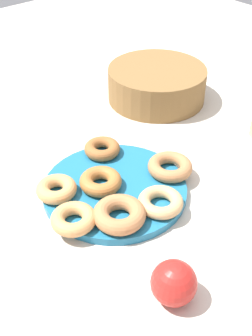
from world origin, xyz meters
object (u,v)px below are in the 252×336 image
at_px(donut_0, 74,219).
at_px(donut_5, 170,167).
at_px(donut_6, 102,149).
at_px(donut_4, 119,214).
at_px(donut_plate, 115,189).
at_px(donut_2, 161,202).
at_px(basket, 157,84).
at_px(donut_1, 101,181).
at_px(donut_3, 56,189).
at_px(apple, 174,283).

height_order(donut_0, donut_5, same).
bearing_deg(donut_6, donut_4, -29.88).
bearing_deg(donut_5, donut_6, -155.43).
height_order(donut_plate, donut_2, donut_2).
xyz_separation_m(donut_0, donut_2, (0.07, 0.15, -0.00)).
distance_m(donut_0, donut_2, 0.16).
height_order(donut_4, basket, basket).
relative_size(donut_plate, donut_5, 3.12).
xyz_separation_m(donut_1, donut_3, (-0.04, -0.08, -0.00)).
bearing_deg(donut_5, donut_3, -113.59).
relative_size(donut_3, donut_4, 0.82).
bearing_deg(apple, donut_3, -178.19).
height_order(donut_2, donut_5, donut_5).
distance_m(donut_1, donut_5, 0.15).
distance_m(donut_2, donut_4, 0.08).
relative_size(donut_plate, donut_3, 3.66).
relative_size(donut_plate, donut_4, 2.99).
bearing_deg(donut_0, donut_3, 165.80).
xyz_separation_m(donut_1, basket, (-0.21, 0.35, 0.01)).
height_order(donut_2, basket, basket).
relative_size(donut_4, apple, 1.34).
relative_size(donut_3, apple, 1.10).
xyz_separation_m(donut_0, donut_4, (0.05, 0.07, 0.00)).
distance_m(donut_4, basket, 0.49).
bearing_deg(donut_2, donut_5, 125.18).
bearing_deg(donut_0, donut_4, 55.85).
bearing_deg(basket, donut_5, -39.41).
relative_size(donut_5, apple, 1.29).
height_order(donut_5, donut_6, donut_5).
bearing_deg(donut_5, basket, 140.59).
distance_m(basket, apple, 0.64).
height_order(donut_5, apple, apple).
bearing_deg(basket, donut_plate, -56.03).
distance_m(donut_2, basket, 0.45).
relative_size(donut_2, basket, 0.33).
xyz_separation_m(donut_2, donut_6, (-0.21, 0.02, 0.00)).
bearing_deg(donut_2, donut_3, -141.11).
relative_size(donut_plate, basket, 1.11).
distance_m(donut_4, donut_5, 0.18).
bearing_deg(donut_5, donut_4, -76.82).
xyz_separation_m(donut_1, donut_2, (0.12, 0.05, -0.00)).
distance_m(donut_plate, donut_6, 0.12).
relative_size(donut_0, donut_2, 0.96).
bearing_deg(donut_1, donut_0, -63.68).
xyz_separation_m(donut_3, basket, (-0.17, 0.43, 0.01)).
distance_m(donut_plate, donut_5, 0.12).
distance_m(donut_0, basket, 0.52).
xyz_separation_m(donut_0, apple, (0.22, 0.03, 0.01)).
xyz_separation_m(donut_1, apple, (0.27, -0.07, 0.01)).
xyz_separation_m(donut_1, donut_5, (0.06, 0.14, -0.00)).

